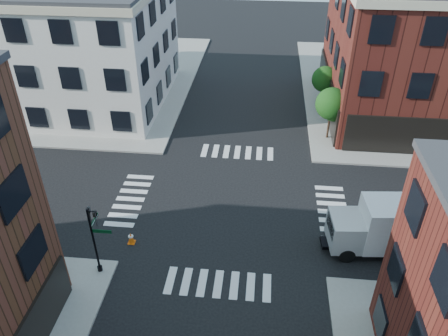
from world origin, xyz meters
TOP-DOWN VIEW (x-y plane):
  - ground at (0.00, 0.00)m, footprint 120.00×120.00m
  - sidewalk_ne at (21.00, 21.00)m, footprint 30.00×30.00m
  - sidewalk_nw at (-21.00, 21.00)m, footprint 30.00×30.00m
  - building_nw at (-19.00, 16.00)m, footprint 22.00×16.00m
  - tree_near at (7.56, 9.98)m, footprint 2.69×2.69m
  - tree_far at (7.56, 15.98)m, footprint 2.43×2.43m
  - signal_pole at (-6.72, -6.68)m, footprint 1.29×1.24m
  - box_truck at (10.13, -3.24)m, footprint 7.84×2.97m
  - traffic_cone at (-5.70, -4.26)m, footprint 0.44×0.44m

SIDE VIEW (x-z plane):
  - ground at x=0.00m, z-range 0.00..0.00m
  - sidewalk_ne at x=21.00m, z-range 0.00..0.15m
  - sidewalk_nw at x=-21.00m, z-range 0.00..0.15m
  - traffic_cone at x=-5.70m, z-range -0.01..0.78m
  - box_truck at x=10.13m, z-range 0.07..3.55m
  - signal_pole at x=-6.72m, z-range 0.56..5.16m
  - tree_far at x=7.56m, z-range 0.84..4.91m
  - tree_near at x=7.56m, z-range 0.91..5.41m
  - building_nw at x=-19.00m, z-range 0.00..11.00m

